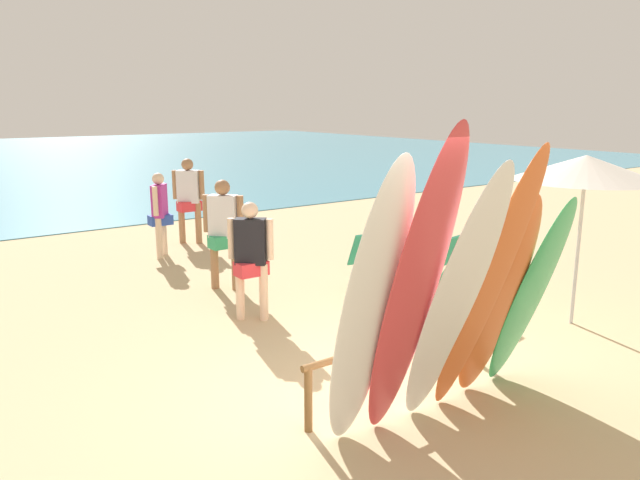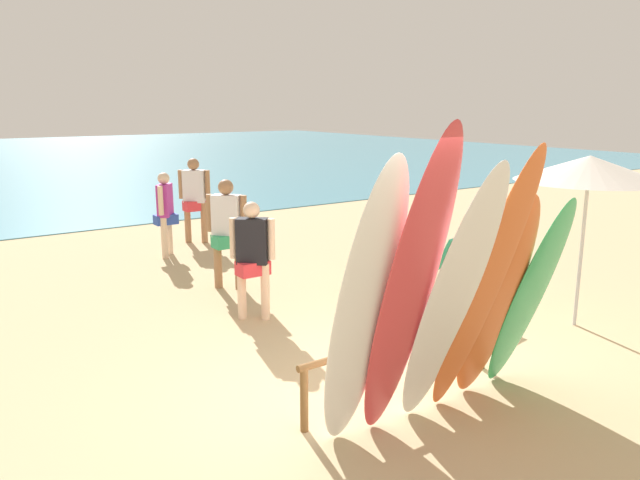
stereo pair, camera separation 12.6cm
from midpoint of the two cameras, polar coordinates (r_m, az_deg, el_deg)
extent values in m
plane|color=tan|center=(18.46, -22.52, 3.30)|extent=(60.00, 60.00, 0.00)
cylinder|color=brown|center=(5.26, -0.79, -14.77)|extent=(0.07, 0.07, 0.58)
cylinder|color=brown|center=(6.63, 15.59, -9.24)|extent=(0.07, 0.07, 0.58)
cylinder|color=brown|center=(5.77, 8.53, -9.19)|extent=(2.34, 0.06, 0.06)
ellipsoid|color=white|center=(4.56, 4.94, -6.68)|extent=(0.55, 0.75, 2.41)
ellipsoid|color=#D13D42|center=(4.65, 9.09, -5.00)|extent=(0.53, 0.94, 2.63)
ellipsoid|color=white|center=(4.97, 12.92, -5.71)|extent=(0.57, 0.96, 2.35)
ellipsoid|color=orange|center=(5.23, 15.83, -4.35)|extent=(0.58, 0.98, 2.45)
ellipsoid|color=orange|center=(5.65, 16.84, -5.45)|extent=(0.62, 0.75, 2.01)
ellipsoid|color=#38B266|center=(6.01, 19.68, -4.93)|extent=(0.64, 0.79, 1.94)
cylinder|color=beige|center=(7.78, -4.71, -4.88)|extent=(0.11, 0.11, 0.74)
cylinder|color=beige|center=(7.84, -6.91, -4.78)|extent=(0.11, 0.11, 0.74)
cube|color=#DB333D|center=(7.72, -5.86, -2.63)|extent=(0.40, 0.24, 0.18)
cube|color=black|center=(7.64, -5.92, -0.10)|extent=(0.42, 0.40, 0.58)
sphere|color=beige|center=(7.56, -5.99, 2.82)|extent=(0.21, 0.21, 0.21)
cylinder|color=beige|center=(7.58, -4.12, 0.09)|extent=(0.09, 0.09, 0.52)
cylinder|color=beige|center=(7.68, -7.71, 0.18)|extent=(0.09, 0.09, 0.52)
cylinder|color=#9E704C|center=(9.08, -7.25, -2.17)|extent=(0.12, 0.12, 0.79)
cylinder|color=#9E704C|center=(9.19, -9.19, -2.05)|extent=(0.12, 0.12, 0.79)
cube|color=#33A36B|center=(9.06, -8.30, -0.07)|extent=(0.43, 0.26, 0.19)
cube|color=silver|center=(8.98, -8.37, 2.26)|extent=(0.44, 0.44, 0.62)
sphere|color=#9E704C|center=(8.91, -8.46, 4.94)|extent=(0.22, 0.22, 0.22)
cylinder|color=#9E704C|center=(8.89, -6.79, 2.43)|extent=(0.10, 0.10, 0.55)
cylinder|color=#9E704C|center=(9.07, -9.94, 2.53)|extent=(0.10, 0.10, 0.55)
cylinder|color=#9E704C|center=(12.33, -12.05, 1.64)|extent=(0.12, 0.12, 0.81)
cylinder|color=#9E704C|center=(12.23, -10.55, 1.62)|extent=(0.12, 0.12, 0.81)
cube|color=#DB333D|center=(12.22, -11.37, 3.20)|extent=(0.44, 0.27, 0.19)
cube|color=silver|center=(12.16, -11.45, 4.98)|extent=(0.46, 0.44, 0.63)
sphere|color=#9E704C|center=(12.11, -11.54, 7.00)|extent=(0.23, 0.23, 0.23)
cylinder|color=#9E704C|center=(12.24, -12.66, 5.13)|extent=(0.10, 0.10, 0.56)
cylinder|color=#9E704C|center=(12.08, -10.24, 5.14)|extent=(0.10, 0.10, 0.56)
cylinder|color=beige|center=(11.15, -14.11, 0.19)|extent=(0.11, 0.11, 0.74)
cylinder|color=beige|center=(11.44, -13.69, 0.52)|extent=(0.11, 0.11, 0.74)
cube|color=#2D4CB2|center=(11.23, -13.98, 1.90)|extent=(0.40, 0.24, 0.18)
cube|color=#B23399|center=(11.18, -14.08, 3.65)|extent=(0.39, 0.42, 0.58)
sphere|color=beige|center=(11.12, -14.19, 5.64)|extent=(0.21, 0.21, 0.21)
cylinder|color=beige|center=(10.94, -14.44, 3.61)|extent=(0.09, 0.09, 0.51)
cylinder|color=beige|center=(11.40, -13.75, 4.00)|extent=(0.09, 0.09, 0.51)
cylinder|color=#B7B7BC|center=(7.82, 15.39, -6.99)|extent=(0.02, 0.02, 0.28)
cylinder|color=#B7B7BC|center=(8.17, 16.92, -6.24)|extent=(0.02, 0.02, 0.28)
cylinder|color=#B7B7BC|center=(8.00, 13.06, -6.39)|extent=(0.02, 0.02, 0.28)
cylinder|color=#B7B7BC|center=(8.34, 14.66, -5.69)|extent=(0.02, 0.02, 0.28)
cube|color=#2D9370|center=(8.03, 15.07, -5.27)|extent=(0.57, 0.53, 0.03)
cube|color=#2D9370|center=(8.15, 12.95, -3.07)|extent=(0.55, 0.39, 0.48)
cylinder|color=#B7B7BC|center=(8.80, 5.67, -4.36)|extent=(0.02, 0.02, 0.28)
cylinder|color=#B7B7BC|center=(9.03, 7.90, -3.97)|extent=(0.02, 0.02, 0.28)
cylinder|color=#B7B7BC|center=(9.10, 4.36, -3.75)|extent=(0.02, 0.02, 0.28)
cylinder|color=#B7B7BC|center=(9.33, 6.55, -3.39)|extent=(0.02, 0.02, 0.28)
cube|color=#2D9370|center=(9.02, 6.15, -2.92)|extent=(0.55, 0.50, 0.03)
cube|color=#2D9370|center=(9.23, 5.01, -0.84)|extent=(0.53, 0.31, 0.51)
cylinder|color=#B7B7BC|center=(8.88, 14.72, -4.57)|extent=(0.02, 0.02, 0.28)
cylinder|color=#B7B7BC|center=(9.24, 16.00, -3.97)|extent=(0.02, 0.02, 0.28)
cylinder|color=#B7B7BC|center=(9.06, 12.64, -4.11)|extent=(0.02, 0.02, 0.28)
cylinder|color=#B7B7BC|center=(9.41, 13.97, -3.55)|extent=(0.02, 0.02, 0.28)
cube|color=#2D9370|center=(9.10, 14.39, -3.11)|extent=(0.58, 0.54, 0.03)
cube|color=#2D9370|center=(9.20, 12.62, -1.15)|extent=(0.54, 0.36, 0.51)
cylinder|color=silver|center=(8.07, 23.82, -0.50)|extent=(0.04, 0.04, 2.04)
cone|color=silver|center=(7.93, 24.43, 6.16)|extent=(1.73, 1.73, 0.30)
camera|label=1|loc=(0.06, -89.45, 0.12)|focal=34.03mm
camera|label=2|loc=(0.06, 90.55, -0.12)|focal=34.03mm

